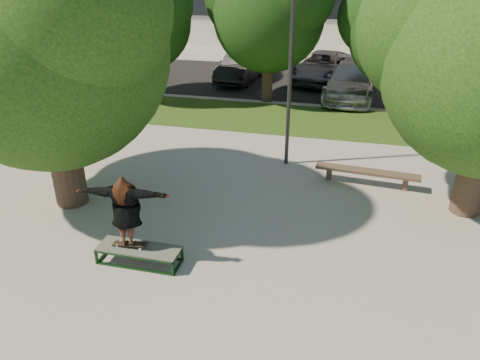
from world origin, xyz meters
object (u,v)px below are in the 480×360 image
(grind_box, at_px, (139,255))
(car_grey, at_px, (323,67))
(lamppost, at_px, (291,65))
(car_silver_a, at_px, (237,64))
(car_silver_b, at_px, (351,81))
(tree_left, at_px, (43,32))
(car_dark, at_px, (242,67))
(bench, at_px, (367,173))
(bystander, at_px, (63,175))

(grind_box, xyz_separation_m, car_grey, (2.38, 17.62, 0.56))
(lamppost, distance_m, grind_box, 7.17)
(car_silver_a, height_order, car_silver_b, car_silver_b)
(tree_left, height_order, car_silver_b, tree_left)
(lamppost, bearing_deg, car_silver_a, 111.75)
(car_silver_a, distance_m, car_dark, 0.95)
(lamppost, xyz_separation_m, bench, (2.50, -0.98, -2.77))
(car_dark, bearing_deg, bench, -56.01)
(lamppost, xyz_separation_m, car_silver_a, (-4.50, 11.28, -2.45))
(grind_box, distance_m, car_silver_b, 15.19)
(bystander, bearing_deg, lamppost, 12.98)
(lamppost, bearing_deg, tree_left, -143.58)
(car_dark, height_order, car_grey, car_dark)
(bystander, bearing_deg, car_silver_a, 62.29)
(car_silver_a, xyz_separation_m, car_silver_b, (6.21, -2.76, 0.08))
(car_dark, bearing_deg, tree_left, -90.77)
(grind_box, relative_size, car_grey, 0.34)
(car_silver_a, bearing_deg, car_dark, -55.44)
(tree_left, distance_m, bench, 9.25)
(car_silver_a, bearing_deg, bystander, -87.19)
(lamppost, distance_m, car_silver_a, 12.39)
(grind_box, relative_size, car_dark, 0.39)
(grind_box, height_order, bench, bench)
(grind_box, bearing_deg, car_grey, 82.29)
(grind_box, relative_size, bystander, 1.06)
(bystander, bearing_deg, car_dark, 60.33)
(car_silver_a, height_order, car_dark, car_dark)
(grind_box, xyz_separation_m, bench, (4.74, 5.15, 0.19))
(bystander, relative_size, car_silver_b, 0.32)
(tree_left, distance_m, car_silver_b, 14.72)
(lamppost, distance_m, car_grey, 11.74)
(grind_box, relative_size, car_silver_a, 0.44)
(car_silver_a, bearing_deg, lamppost, -62.49)
(bystander, distance_m, car_silver_a, 15.40)
(bench, distance_m, car_grey, 12.70)
(tree_left, bearing_deg, car_grey, 70.56)
(bystander, xyz_separation_m, car_silver_b, (7.00, 12.62, -0.07))
(tree_left, bearing_deg, bench, 20.56)
(tree_left, height_order, car_grey, tree_left)
(tree_left, height_order, bench, tree_left)
(grind_box, relative_size, bench, 0.61)
(tree_left, distance_m, car_dark, 14.87)
(bystander, height_order, car_dark, bystander)
(car_silver_a, relative_size, car_dark, 0.90)
(tree_left, relative_size, bystander, 4.20)
(car_grey, bearing_deg, tree_left, -97.67)
(car_dark, bearing_deg, lamppost, -64.64)
(lamppost, height_order, car_grey, lamppost)
(bench, relative_size, car_dark, 0.65)
(tree_left, xyz_separation_m, car_silver_b, (7.00, 12.43, -3.64))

